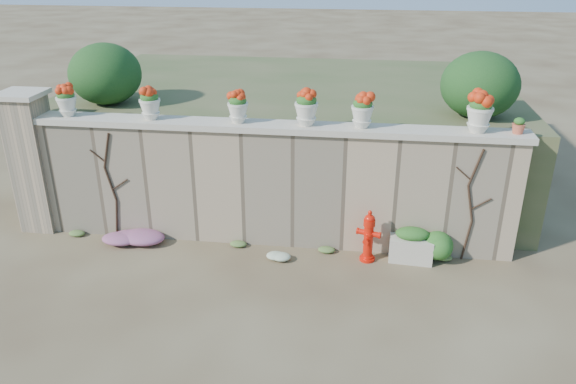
# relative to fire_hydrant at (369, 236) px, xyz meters

# --- Properties ---
(ground) EXTENTS (80.00, 80.00, 0.00)m
(ground) POSITION_rel_fire_hydrant_xyz_m (-1.67, -1.34, -0.44)
(ground) COLOR #4D3B26
(ground) RESTS_ON ground
(stone_wall) EXTENTS (8.00, 0.40, 2.00)m
(stone_wall) POSITION_rel_fire_hydrant_xyz_m (-1.67, 0.46, 0.56)
(stone_wall) COLOR #9D8769
(stone_wall) RESTS_ON ground
(wall_cap) EXTENTS (8.10, 0.52, 0.10)m
(wall_cap) POSITION_rel_fire_hydrant_xyz_m (-1.67, 0.46, 1.61)
(wall_cap) COLOR beige
(wall_cap) RESTS_ON stone_wall
(gate_pillar) EXTENTS (0.72, 0.72, 2.48)m
(gate_pillar) POSITION_rel_fire_hydrant_xyz_m (-5.82, 0.46, 0.81)
(gate_pillar) COLOR #9D8769
(gate_pillar) RESTS_ON ground
(raised_fill) EXTENTS (9.00, 6.00, 2.00)m
(raised_fill) POSITION_rel_fire_hydrant_xyz_m (-1.67, 3.66, 0.56)
(raised_fill) COLOR #384C23
(raised_fill) RESTS_ON ground
(back_shrub_left) EXTENTS (1.30, 1.30, 1.10)m
(back_shrub_left) POSITION_rel_fire_hydrant_xyz_m (-4.87, 1.66, 2.11)
(back_shrub_left) COLOR #143814
(back_shrub_left) RESTS_ON raised_fill
(back_shrub_right) EXTENTS (1.30, 1.30, 1.10)m
(back_shrub_right) POSITION_rel_fire_hydrant_xyz_m (1.73, 1.66, 2.11)
(back_shrub_right) COLOR #143814
(back_shrub_right) RESTS_ON raised_fill
(vine_left) EXTENTS (0.60, 0.04, 1.91)m
(vine_left) POSITION_rel_fire_hydrant_xyz_m (-4.34, 0.24, 0.55)
(vine_left) COLOR black
(vine_left) RESTS_ON ground
(vine_right) EXTENTS (0.60, 0.04, 1.91)m
(vine_right) POSITION_rel_fire_hydrant_xyz_m (1.56, 0.24, 0.55)
(vine_right) COLOR black
(vine_right) RESTS_ON ground
(fire_hydrant) EXTENTS (0.38, 0.27, 0.88)m
(fire_hydrant) POSITION_rel_fire_hydrant_xyz_m (0.00, 0.00, 0.00)
(fire_hydrant) COLOR red
(fire_hydrant) RESTS_ON ground
(planter_box) EXTENTS (0.72, 0.45, 0.57)m
(planter_box) POSITION_rel_fire_hydrant_xyz_m (0.69, 0.11, -0.18)
(planter_box) COLOR beige
(planter_box) RESTS_ON ground
(green_shrub) EXTENTS (0.66, 0.60, 0.63)m
(green_shrub) POSITION_rel_fire_hydrant_xyz_m (1.07, 0.04, -0.13)
(green_shrub) COLOR #1E5119
(green_shrub) RESTS_ON ground
(magenta_clump) EXTENTS (1.00, 0.67, 0.27)m
(magenta_clump) POSITION_rel_fire_hydrant_xyz_m (-4.01, -0.00, -0.31)
(magenta_clump) COLOR #CA28AB
(magenta_clump) RESTS_ON ground
(white_flowers) EXTENTS (0.44, 0.35, 0.16)m
(white_flowers) POSITION_rel_fire_hydrant_xyz_m (-1.39, -0.18, -0.37)
(white_flowers) COLOR white
(white_flowers) RESTS_ON ground
(urn_pot_0) EXTENTS (0.33, 0.33, 0.52)m
(urn_pot_0) POSITION_rel_fire_hydrant_xyz_m (-5.03, 0.46, 1.91)
(urn_pot_0) COLOR beige
(urn_pot_0) RESTS_ON wall_cap
(urn_pot_1) EXTENTS (0.34, 0.34, 0.53)m
(urn_pot_1) POSITION_rel_fire_hydrant_xyz_m (-3.61, 0.46, 1.92)
(urn_pot_1) COLOR beige
(urn_pot_1) RESTS_ON wall_cap
(urn_pot_2) EXTENTS (0.33, 0.33, 0.51)m
(urn_pot_2) POSITION_rel_fire_hydrant_xyz_m (-2.16, 0.46, 1.91)
(urn_pot_2) COLOR beige
(urn_pot_2) RESTS_ON wall_cap
(urn_pot_3) EXTENTS (0.37, 0.37, 0.58)m
(urn_pot_3) POSITION_rel_fire_hydrant_xyz_m (-1.07, 0.46, 1.94)
(urn_pot_3) COLOR beige
(urn_pot_3) RESTS_ON wall_cap
(urn_pot_4) EXTENTS (0.35, 0.35, 0.54)m
(urn_pot_4) POSITION_rel_fire_hydrant_xyz_m (-0.20, 0.46, 1.92)
(urn_pot_4) COLOR beige
(urn_pot_4) RESTS_ON wall_cap
(urn_pot_5) EXTENTS (0.39, 0.39, 0.62)m
(urn_pot_5) POSITION_rel_fire_hydrant_xyz_m (1.54, 0.46, 1.96)
(urn_pot_5) COLOR beige
(urn_pot_5) RESTS_ON wall_cap
(terracotta_pot) EXTENTS (0.20, 0.20, 0.24)m
(terracotta_pot) POSITION_rel_fire_hydrant_xyz_m (2.13, 0.46, 1.76)
(terracotta_pot) COLOR #C5583C
(terracotta_pot) RESTS_ON wall_cap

